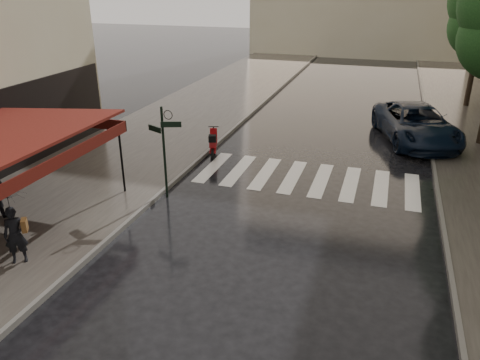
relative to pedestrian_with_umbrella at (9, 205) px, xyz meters
The scene contains 9 objects.
ground 3.86m from the pedestrian_with_umbrella, 31.92° to the left, with size 120.00×120.00×0.00m, color black.
sidewalk_near 14.02m from the pedestrian_with_umbrella, 96.43° to the left, with size 6.00×60.00×0.12m, color #38332D.
curb_near 14.01m from the pedestrian_with_umbrella, 83.85° to the left, with size 0.12×60.00×0.16m, color #595651.
curb_far 17.38m from the pedestrian_with_umbrella, 53.09° to the left, with size 0.12×60.00×0.16m, color #595651.
crosswalk 9.96m from the pedestrian_with_umbrella, 52.93° to the left, with size 7.85×3.20×0.01m.
signpost 5.14m from the pedestrian_with_umbrella, 70.12° to the left, with size 1.17×0.29×3.10m.
pedestrian_with_umbrella is the anchor object (origin of this frame).
scooter 9.36m from the pedestrian_with_umbrella, 79.03° to the left, with size 0.73×1.56×1.06m.
parked_car 16.71m from the pedestrian_with_umbrella, 54.41° to the left, with size 2.69×5.82×1.62m, color black.
Camera 1 is at (5.49, -9.75, 6.74)m, focal length 35.00 mm.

